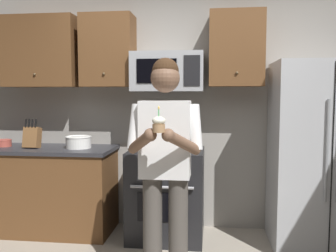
# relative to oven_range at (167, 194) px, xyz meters

# --- Properties ---
(wall_back) EXTENTS (4.40, 0.10, 2.60)m
(wall_back) POSITION_rel_oven_range_xyz_m (0.15, 0.39, 0.84)
(wall_back) COLOR gray
(wall_back) RESTS_ON ground
(oven_range) EXTENTS (0.76, 0.70, 0.93)m
(oven_range) POSITION_rel_oven_range_xyz_m (0.00, 0.00, 0.00)
(oven_range) COLOR black
(oven_range) RESTS_ON ground
(microwave) EXTENTS (0.74, 0.41, 0.40)m
(microwave) POSITION_rel_oven_range_xyz_m (0.00, 0.12, 1.26)
(microwave) COLOR #9EA0A5
(refrigerator) EXTENTS (0.90, 0.75, 1.80)m
(refrigerator) POSITION_rel_oven_range_xyz_m (1.50, -0.04, 0.44)
(refrigerator) COLOR #B7BABF
(refrigerator) RESTS_ON ground
(cabinet_row_upper) EXTENTS (2.78, 0.36, 0.76)m
(cabinet_row_upper) POSITION_rel_oven_range_xyz_m (-0.57, 0.17, 1.49)
(cabinet_row_upper) COLOR brown
(counter_left) EXTENTS (1.44, 0.66, 0.92)m
(counter_left) POSITION_rel_oven_range_xyz_m (-1.30, 0.02, 0.00)
(counter_left) COLOR brown
(counter_left) RESTS_ON ground
(knife_block) EXTENTS (0.16, 0.15, 0.32)m
(knife_block) POSITION_rel_oven_range_xyz_m (-1.44, -0.03, 0.57)
(knife_block) COLOR brown
(knife_block) RESTS_ON counter_left
(bowl_large_white) EXTENTS (0.27, 0.27, 0.13)m
(bowl_large_white) POSITION_rel_oven_range_xyz_m (-0.95, 0.02, 0.53)
(bowl_large_white) COLOR white
(bowl_large_white) RESTS_ON counter_left
(bowl_small_colored) EXTENTS (0.16, 0.16, 0.08)m
(bowl_small_colored) POSITION_rel_oven_range_xyz_m (-1.80, 0.03, 0.50)
(bowl_small_colored) COLOR #B24C3F
(bowl_small_colored) RESTS_ON counter_left
(person) EXTENTS (0.60, 0.48, 1.76)m
(person) POSITION_rel_oven_range_xyz_m (0.11, -0.96, 0.53)
(person) COLOR #4C4742
(person) RESTS_ON ground
(cupcake) EXTENTS (0.09, 0.09, 0.17)m
(cupcake) POSITION_rel_oven_range_xyz_m (0.11, -1.29, 0.83)
(cupcake) COLOR #A87F56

